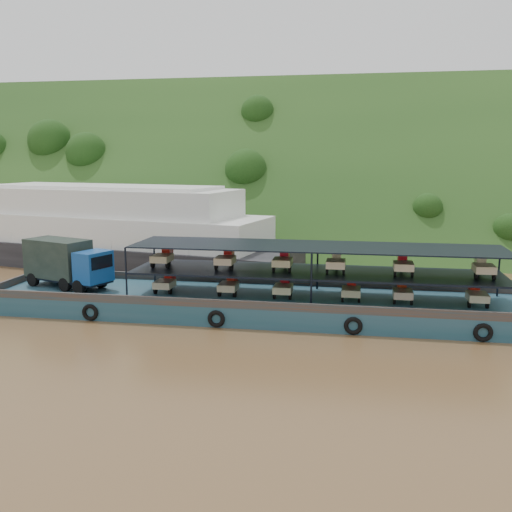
# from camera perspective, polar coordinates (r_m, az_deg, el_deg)

# --- Properties ---
(ground) EXTENTS (160.00, 160.00, 0.00)m
(ground) POSITION_cam_1_polar(r_m,az_deg,el_deg) (37.15, 2.23, -5.75)
(ground) COLOR brown
(ground) RESTS_ON ground
(hillside) EXTENTS (140.00, 39.60, 39.60)m
(hillside) POSITION_cam_1_polar(r_m,az_deg,el_deg) (72.30, 6.21, 1.87)
(hillside) COLOR #1B3C15
(hillside) RESTS_ON ground
(cargo_barge) EXTENTS (35.00, 7.18, 4.54)m
(cargo_barge) POSITION_cam_1_polar(r_m,az_deg,el_deg) (36.95, -1.10, -4.05)
(cargo_barge) COLOR #16414F
(cargo_barge) RESTS_ON ground
(passenger_ferry) EXTENTS (37.73, 16.33, 7.42)m
(passenger_ferry) POSITION_cam_1_polar(r_m,az_deg,el_deg) (55.39, -14.90, 2.51)
(passenger_ferry) COLOR black
(passenger_ferry) RESTS_ON ground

